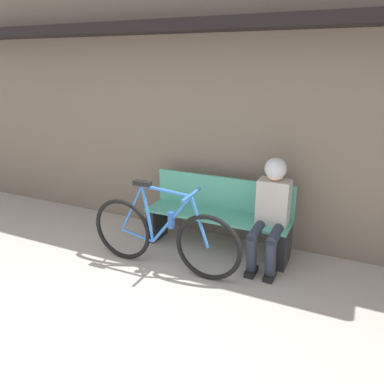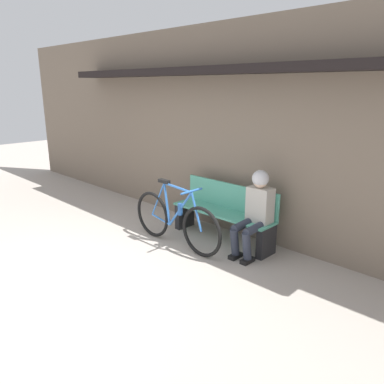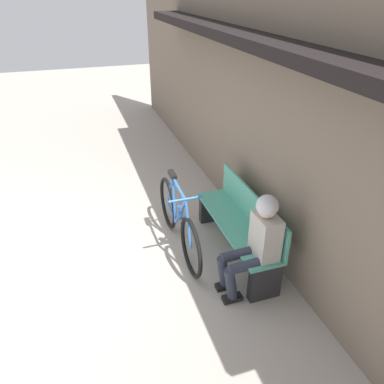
# 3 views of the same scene
# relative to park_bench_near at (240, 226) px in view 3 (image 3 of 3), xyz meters

# --- Properties ---
(ground_plane) EXTENTS (24.00, 24.00, 0.00)m
(ground_plane) POSITION_rel_park_bench_near_xyz_m (-0.55, -2.46, -0.41)
(ground_plane) COLOR #ADA399
(storefront_wall) EXTENTS (12.00, 0.56, 3.20)m
(storefront_wall) POSITION_rel_park_bench_near_xyz_m (-0.55, 0.40, 1.26)
(storefront_wall) COLOR #756656
(storefront_wall) RESTS_ON ground_plane
(park_bench_near) EXTENTS (1.70, 0.42, 0.86)m
(park_bench_near) POSITION_rel_park_bench_near_xyz_m (0.00, 0.00, 0.00)
(park_bench_near) COLOR #51A88E
(park_bench_near) RESTS_ON ground_plane
(bicycle) EXTENTS (1.75, 0.40, 0.96)m
(bicycle) POSITION_rel_park_bench_near_xyz_m (-0.36, -0.68, -0.02)
(bicycle) COLOR black
(bicycle) RESTS_ON ground_plane
(person_seated) EXTENTS (0.34, 0.61, 1.19)m
(person_seated) POSITION_rel_park_bench_near_xyz_m (0.64, -0.11, 0.28)
(person_seated) COLOR #2D3342
(person_seated) RESTS_ON ground_plane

